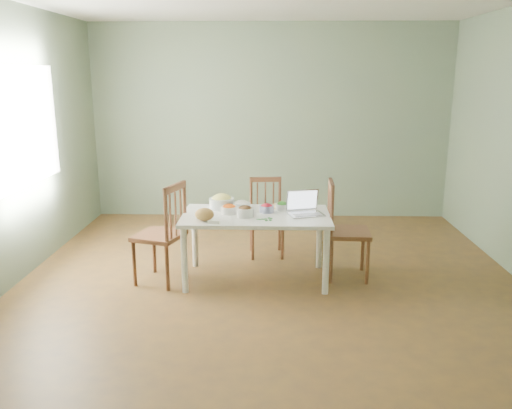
{
  "coord_description": "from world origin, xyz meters",
  "views": [
    {
      "loc": [
        -0.0,
        -4.9,
        2.02
      ],
      "look_at": [
        -0.14,
        0.05,
        0.78
      ],
      "focal_mm": 36.73,
      "sensor_mm": 36.0,
      "label": 1
    }
  ],
  "objects_px": {
    "chair_right": "(348,230)",
    "bread_boule": "(205,214)",
    "laptop": "(306,204)",
    "chair_far": "(266,218)",
    "chair_left": "(159,233)",
    "dining_table": "(256,247)",
    "bowl_squash": "(222,201)"
  },
  "relations": [
    {
      "from": "chair_right",
      "to": "bowl_squash",
      "type": "height_order",
      "value": "chair_right"
    },
    {
      "from": "chair_left",
      "to": "laptop",
      "type": "height_order",
      "value": "chair_left"
    },
    {
      "from": "dining_table",
      "to": "bowl_squash",
      "type": "distance_m",
      "value": 0.59
    },
    {
      "from": "chair_left",
      "to": "laptop",
      "type": "xyz_separation_m",
      "value": [
        1.44,
        0.07,
        0.29
      ]
    },
    {
      "from": "laptop",
      "to": "chair_left",
      "type": "bearing_deg",
      "value": 167.48
    },
    {
      "from": "bread_boule",
      "to": "laptop",
      "type": "xyz_separation_m",
      "value": [
        0.97,
        0.22,
        0.06
      ]
    },
    {
      "from": "chair_left",
      "to": "laptop",
      "type": "relative_size",
      "value": 3.06
    },
    {
      "from": "chair_left",
      "to": "chair_right",
      "type": "relative_size",
      "value": 1.02
    },
    {
      "from": "bowl_squash",
      "to": "chair_right",
      "type": "bearing_deg",
      "value": -5.56
    },
    {
      "from": "chair_far",
      "to": "laptop",
      "type": "relative_size",
      "value": 2.67
    },
    {
      "from": "chair_far",
      "to": "dining_table",
      "type": "bearing_deg",
      "value": -102.82
    },
    {
      "from": "chair_left",
      "to": "chair_right",
      "type": "bearing_deg",
      "value": 113.07
    },
    {
      "from": "bread_boule",
      "to": "laptop",
      "type": "distance_m",
      "value": 0.99
    },
    {
      "from": "chair_left",
      "to": "bowl_squash",
      "type": "bearing_deg",
      "value": 134.81
    },
    {
      "from": "dining_table",
      "to": "bowl_squash",
      "type": "height_order",
      "value": "bowl_squash"
    },
    {
      "from": "dining_table",
      "to": "chair_far",
      "type": "relative_size",
      "value": 1.65
    },
    {
      "from": "dining_table",
      "to": "chair_far",
      "type": "height_order",
      "value": "chair_far"
    },
    {
      "from": "chair_far",
      "to": "chair_left",
      "type": "relative_size",
      "value": 0.87
    },
    {
      "from": "bowl_squash",
      "to": "dining_table",
      "type": "bearing_deg",
      "value": -31.97
    },
    {
      "from": "chair_far",
      "to": "bowl_squash",
      "type": "relative_size",
      "value": 3.43
    },
    {
      "from": "chair_far",
      "to": "chair_right",
      "type": "xyz_separation_m",
      "value": [
        0.83,
        -0.63,
        0.06
      ]
    },
    {
      "from": "chair_right",
      "to": "bread_boule",
      "type": "relative_size",
      "value": 5.46
    },
    {
      "from": "chair_far",
      "to": "laptop",
      "type": "height_order",
      "value": "laptop"
    },
    {
      "from": "dining_table",
      "to": "chair_right",
      "type": "distance_m",
      "value": 0.94
    },
    {
      "from": "chair_left",
      "to": "bowl_squash",
      "type": "height_order",
      "value": "chair_left"
    },
    {
      "from": "dining_table",
      "to": "chair_left",
      "type": "bearing_deg",
      "value": -175.14
    },
    {
      "from": "laptop",
      "to": "chair_far",
      "type": "bearing_deg",
      "value": 102.77
    },
    {
      "from": "dining_table",
      "to": "chair_right",
      "type": "xyz_separation_m",
      "value": [
        0.93,
        0.1,
        0.16
      ]
    },
    {
      "from": "chair_right",
      "to": "laptop",
      "type": "bearing_deg",
      "value": 106.58
    },
    {
      "from": "chair_right",
      "to": "laptop",
      "type": "distance_m",
      "value": 0.54
    },
    {
      "from": "bread_boule",
      "to": "laptop",
      "type": "bearing_deg",
      "value": 12.57
    },
    {
      "from": "dining_table",
      "to": "chair_right",
      "type": "height_order",
      "value": "chair_right"
    }
  ]
}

